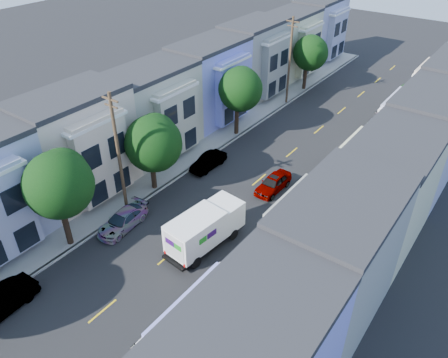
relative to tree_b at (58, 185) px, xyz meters
name	(u,v)px	position (x,y,z in m)	size (l,w,h in m)	color
ground	(168,256)	(6.30, 3.28, -5.41)	(160.00, 160.00, 0.00)	black
road_slab	(276,165)	(6.30, 18.28, -5.40)	(12.00, 70.00, 0.02)	black
curb_left	(224,146)	(0.25, 18.28, -5.33)	(0.30, 70.00, 0.15)	gray
curb_right	(336,186)	(12.35, 18.28, -5.33)	(0.30, 70.00, 0.15)	gray
sidewalk_left	(214,142)	(-1.05, 18.28, -5.33)	(2.60, 70.00, 0.15)	gray
sidewalk_right	(351,192)	(13.65, 18.28, -5.33)	(2.60, 70.00, 0.15)	gray
centerline	(276,165)	(6.30, 18.28, -5.41)	(0.12, 70.00, 0.01)	gold
townhouse_row_left	(186,133)	(-4.85, 18.28, -5.41)	(5.00, 70.00, 8.50)	beige
townhouse_row_right	(395,208)	(17.45, 18.28, -5.41)	(5.00, 70.00, 8.50)	beige
tree_b	(58,185)	(0.00, 0.00, 0.00)	(4.63, 4.63, 7.75)	black
tree_c	(153,143)	(0.00, 8.80, -0.85)	(4.70, 4.70, 6.92)	black
tree_d	(240,89)	(0.00, 21.18, -0.31)	(4.42, 4.42, 7.33)	black
tree_e	(310,53)	(0.00, 36.40, -0.60)	(4.30, 4.30, 6.98)	black
tree_far_r	(407,98)	(13.20, 32.66, -1.90)	(2.74, 2.74, 4.93)	black
utility_pole_near	(119,155)	(0.00, 5.28, -0.26)	(1.60, 0.26, 10.00)	#42301E
utility_pole_far	(290,61)	(0.00, 31.28, -0.26)	(1.60, 0.26, 10.00)	#42301E
fedex_truck	(205,228)	(7.71, 5.74, -3.77)	(2.35, 6.11, 2.93)	white
lead_sedan	(273,183)	(8.08, 14.64, -4.71)	(1.66, 4.33, 1.41)	black
parked_left_b	(0,303)	(1.40, -6.35, -4.65)	(1.60, 4.54, 1.51)	#0B0F3E
parked_left_c	(123,220)	(1.40, 3.63, -4.75)	(1.83, 4.36, 1.31)	#B6B6B6
parked_left_d	(208,162)	(1.40, 14.21, -4.75)	(1.38, 3.92, 1.31)	#360B09
parked_right_b	(213,291)	(11.20, 2.10, -4.73)	(1.61, 4.20, 1.36)	beige
parked_right_c	(336,165)	(11.20, 20.48, -4.66)	(1.59, 4.51, 1.50)	black
parked_right_d	(376,125)	(11.20, 30.67, -4.80)	(1.72, 4.09, 1.23)	black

